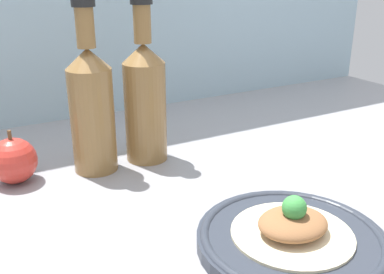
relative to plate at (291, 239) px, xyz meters
The scene contains 6 objects.
ground_plane 17.36cm from the plate, 113.90° to the left, with size 180.00×110.00×4.00cm, color gray.
plate is the anchor object (origin of this frame).
plated_food 2.20cm from the plate, 90.00° to the left, with size 16.04×16.04×5.70cm.
cider_bottle_left 40.77cm from the plate, 112.30° to the left, with size 7.80×7.80×29.98cm.
cider_bottle_right 38.24cm from the plate, 97.53° to the left, with size 7.80×7.80×29.98cm.
apple 47.66cm from the plate, 127.10° to the left, with size 7.91×7.91×9.42cm.
Camera 1 is at (-28.93, -53.38, 34.94)cm, focal length 42.00 mm.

